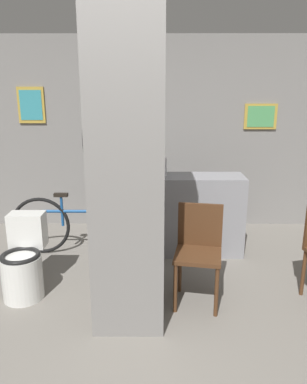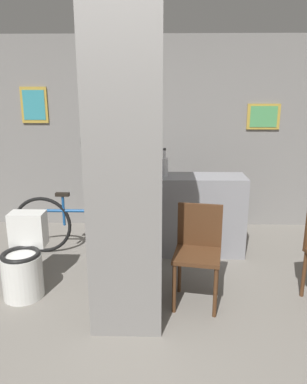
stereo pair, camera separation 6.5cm
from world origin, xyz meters
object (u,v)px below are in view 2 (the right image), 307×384
toilet (24,262)px  chair_near_pillar (198,248)px  bicycle (87,224)px  bottle_tall (164,166)px

toilet → chair_near_pillar: (1.64, -0.08, 0.19)m
bicycle → toilet: bearing=-114.0°
bicycle → bottle_tall: 1.16m
bicycle → bottle_tall: (0.92, 0.05, 0.70)m
bottle_tall → chair_near_pillar: bearing=-74.1°
chair_near_pillar → bicycle: chair_near_pillar is taller
bicycle → bottle_tall: bearing=3.4°
chair_near_pillar → bottle_tall: (-0.30, 1.07, 0.54)m
toilet → chair_near_pillar: 1.65m
chair_near_pillar → bicycle: size_ratio=0.52×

